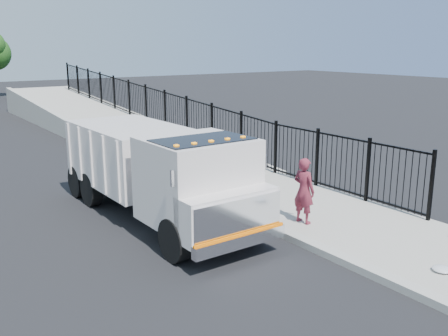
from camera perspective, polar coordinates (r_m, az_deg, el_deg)
ground at (r=12.58m, az=5.43°, el=-7.09°), size 120.00×120.00×0.00m
sidewalk at (r=12.63m, az=18.18°, el=-7.38°), size 3.55×12.00×0.12m
curb at (r=11.22m, az=12.15°, el=-9.57°), size 0.30×12.00×0.16m
ramp at (r=27.14m, az=-13.37°, el=3.95°), size 3.95×24.06×3.19m
iron_fence at (r=24.00m, az=-6.72°, el=5.15°), size 0.10×28.00×1.80m
truck at (r=12.97m, az=-7.50°, el=0.02°), size 2.49×7.33×2.50m
worker at (r=12.61m, az=9.12°, el=-2.56°), size 0.48×0.66×1.67m
debris at (r=10.97m, az=23.68°, el=-10.53°), size 0.40×0.40×0.10m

